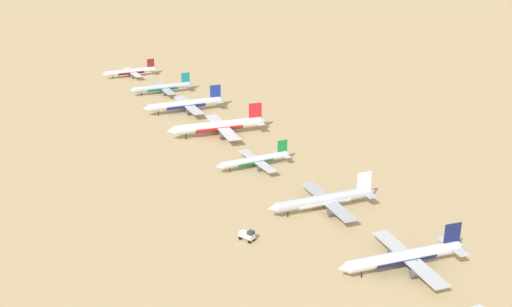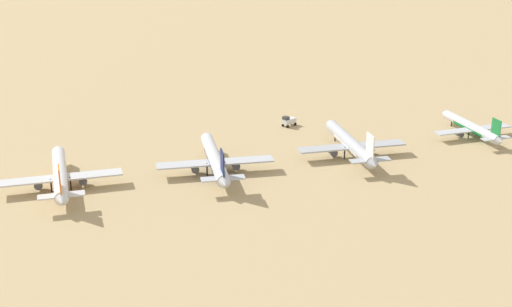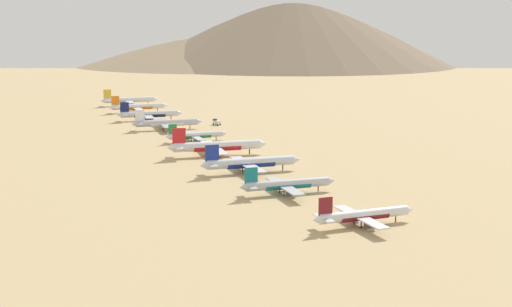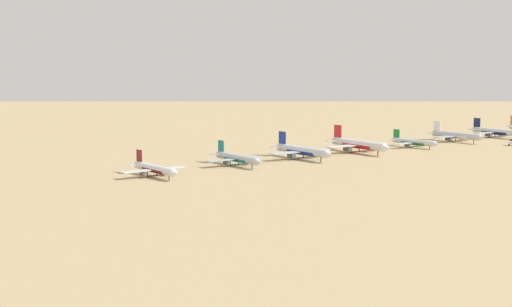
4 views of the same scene
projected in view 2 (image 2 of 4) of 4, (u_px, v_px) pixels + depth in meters
ground_plane at (465, 138)px, 243.41m from camera, size 2143.38×2143.38×0.00m
parked_jet_4 at (471, 127)px, 243.32m from camera, size 35.07×28.64×10.13m
parked_jet_5 at (350, 144)px, 225.48m from camera, size 43.15×35.03×12.45m
parked_jet_6 at (215, 159)px, 212.36m from camera, size 43.15×34.95×12.47m
parked_jet_7 at (60, 175)px, 201.16m from camera, size 42.83×34.87×12.35m
service_truck at (289, 121)px, 254.47m from camera, size 4.95×5.68×3.90m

